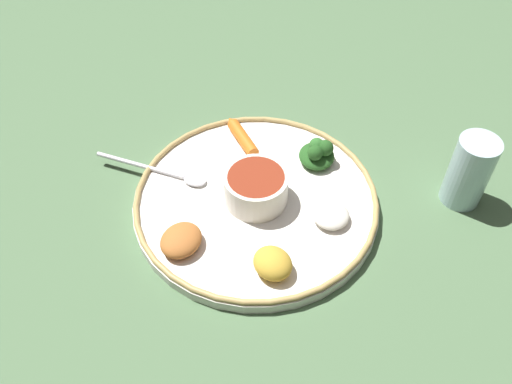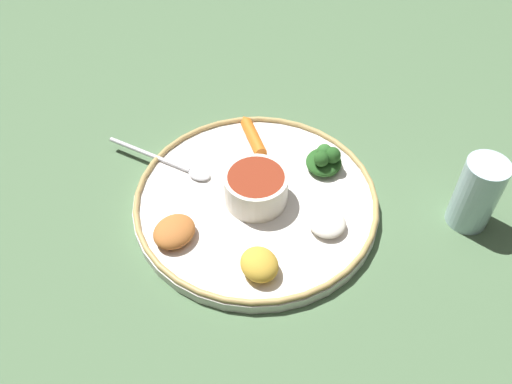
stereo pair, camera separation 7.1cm
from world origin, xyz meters
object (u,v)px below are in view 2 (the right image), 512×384
object	(u,v)px
carrot_near_spoon	(252,135)
drinking_glass	(475,197)
spoon	(174,164)
center_bowl	(256,187)
greens_pile	(325,160)

from	to	relation	value
carrot_near_spoon	drinking_glass	size ratio (longest dim) A/B	0.82
spoon	carrot_near_spoon	xyz separation A→B (m)	(0.13, 0.01, 0.01)
spoon	drinking_glass	bearing A→B (deg)	-32.55
center_bowl	spoon	world-z (taller)	center_bowl
spoon	greens_pile	world-z (taller)	greens_pile
greens_pile	carrot_near_spoon	size ratio (longest dim) A/B	0.82
greens_pile	carrot_near_spoon	distance (m)	0.12
spoon	center_bowl	bearing A→B (deg)	-48.57
center_bowl	greens_pile	size ratio (longest dim) A/B	1.20
center_bowl	carrot_near_spoon	xyz separation A→B (m)	(0.04, 0.12, -0.02)
carrot_near_spoon	drinking_glass	bearing A→B (deg)	-46.66
drinking_glass	greens_pile	bearing A→B (deg)	135.80
spoon	carrot_near_spoon	world-z (taller)	carrot_near_spoon
center_bowl	spoon	bearing A→B (deg)	131.43
center_bowl	drinking_glass	size ratio (longest dim) A/B	0.81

